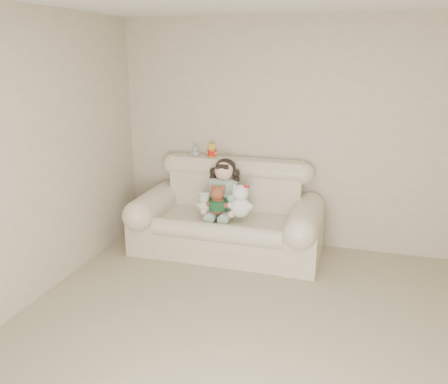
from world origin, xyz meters
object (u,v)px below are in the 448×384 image
at_px(sofa, 227,210).
at_px(brown_teddy, 218,197).
at_px(cream_teddy, 205,201).
at_px(white_cat, 240,197).
at_px(seated_child, 224,187).

relative_size(sofa, brown_teddy, 5.34).
bearing_deg(cream_teddy, sofa, 13.69).
bearing_deg(brown_teddy, sofa, 72.85).
relative_size(sofa, cream_teddy, 7.53).
bearing_deg(brown_teddy, white_cat, 6.67).
bearing_deg(sofa, white_cat, -35.20).
relative_size(sofa, seated_child, 3.17).
xyz_separation_m(sofa, seated_child, (-0.05, 0.08, 0.24)).
distance_m(sofa, brown_teddy, 0.23).
distance_m(white_cat, cream_teddy, 0.42).
xyz_separation_m(seated_child, cream_teddy, (-0.16, -0.21, -0.11)).
bearing_deg(white_cat, seated_child, 126.55).
height_order(seated_child, white_cat, seated_child).
distance_m(sofa, seated_child, 0.25).
relative_size(brown_teddy, white_cat, 0.90).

